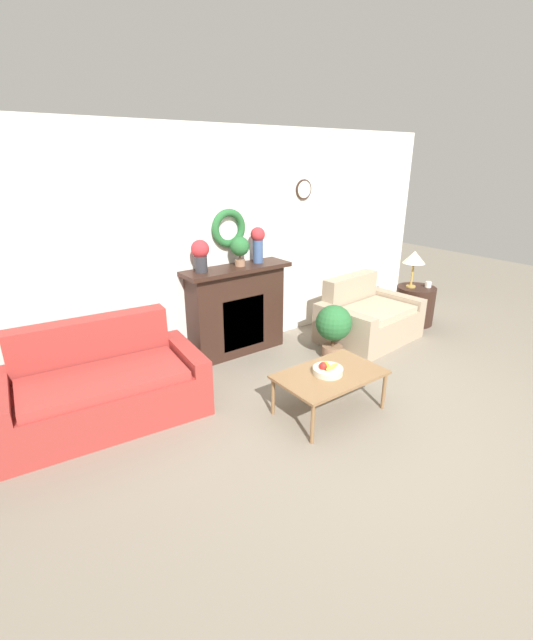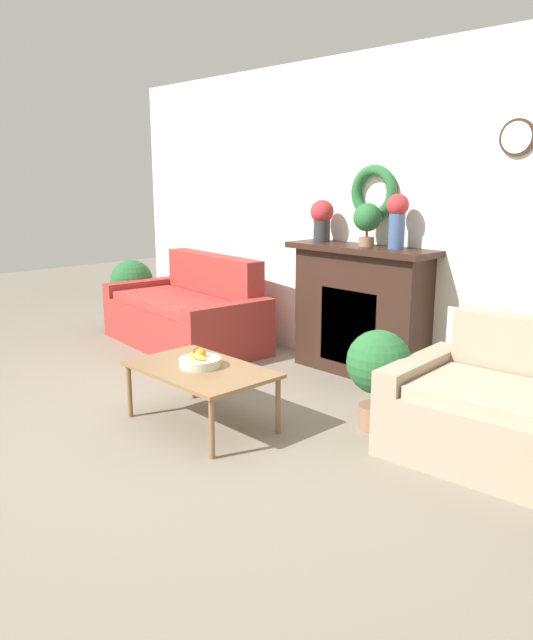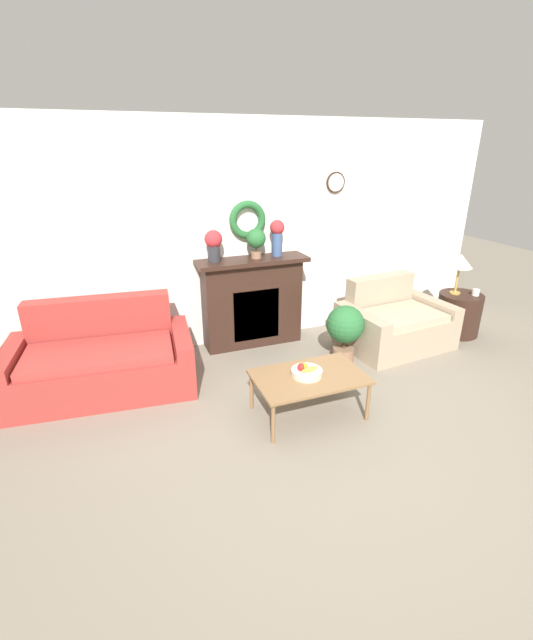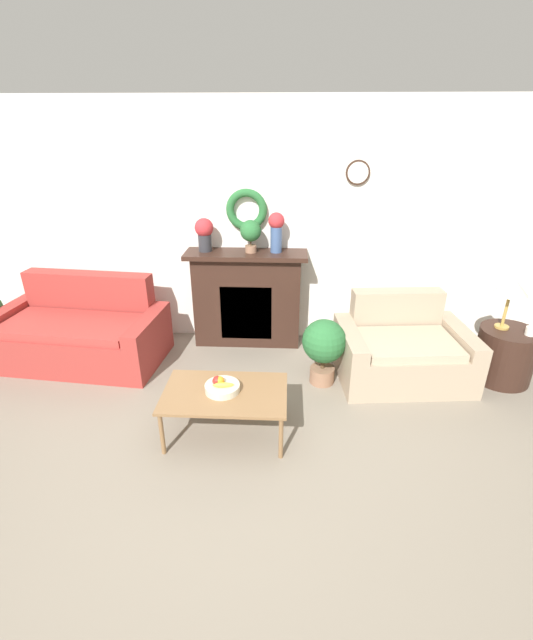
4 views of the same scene
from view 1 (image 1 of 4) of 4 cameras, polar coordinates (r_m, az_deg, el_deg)
ground_plane at (r=4.10m, az=14.40°, el=-14.72°), size 16.00×16.00×0.00m
wall_back at (r=5.31m, az=-5.10°, el=10.05°), size 6.80×0.15×2.70m
fireplace at (r=5.33m, az=-3.99°, el=1.33°), size 1.36×0.41×1.12m
couch_left at (r=4.36m, az=-20.98°, el=-8.41°), size 1.89×1.10×0.90m
loveseat_right at (r=5.97m, az=13.28°, el=0.19°), size 1.37×1.03×0.83m
coffee_table at (r=4.17m, az=8.48°, el=-7.48°), size 1.02×0.64×0.41m
fruit_bowl at (r=4.12m, az=8.12°, el=-6.58°), size 0.29×0.29×0.12m
side_table_by_loveseat at (r=6.75m, az=19.13°, el=1.88°), size 0.56×0.56×0.56m
table_lamp at (r=6.54m, az=19.11°, el=7.81°), size 0.32×0.32×0.53m
mug at (r=6.71m, az=20.76°, el=4.45°), size 0.09×0.09×0.08m
vase_on_mantel_left at (r=4.90m, az=-8.82°, el=8.73°), size 0.20×0.20×0.37m
vase_on_mantel_right at (r=5.30m, az=-1.16°, el=10.35°), size 0.18×0.18×0.43m
potted_plant_on_mantel at (r=5.14m, az=-3.60°, el=9.60°), size 0.23×0.23×0.35m
potted_plant_floor_by_loveseat at (r=5.24m, az=8.93°, el=-0.81°), size 0.44×0.44×0.69m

